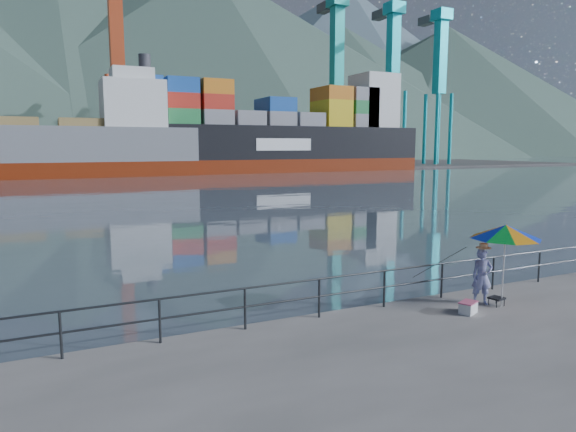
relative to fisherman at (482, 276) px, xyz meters
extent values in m
cube|color=slate|center=(-3.58, -4.28, -1.03)|extent=(24.00, 11.00, 0.50)
cube|color=#4C5B68|center=(-3.58, 129.22, -0.78)|extent=(500.00, 280.00, 0.00)
cube|color=#514F4C|center=(6.42, 92.22, -0.78)|extent=(200.00, 40.00, 0.40)
cylinder|color=#2D3033|center=(-3.58, 0.92, 0.22)|extent=(22.00, 0.05, 0.05)
cylinder|color=#2D3033|center=(-3.58, 0.92, -0.23)|extent=(22.00, 0.05, 0.05)
cube|color=#2D3033|center=(-3.58, 0.92, -0.28)|extent=(22.00, 0.06, 1.00)
cone|color=#385147|center=(-3.58, 204.22, 33.22)|extent=(282.88, 282.88, 68.00)
cone|color=#385147|center=(56.42, 209.22, 39.22)|extent=(332.80, 332.80, 80.00)
cone|color=#385147|center=(126.42, 214.22, 30.22)|extent=(257.92, 257.92, 62.00)
cone|color=#385147|center=(196.42, 219.22, 34.22)|extent=(291.20, 291.20, 70.00)
cube|color=#194CA5|center=(6.42, 91.22, 0.52)|extent=(6.00, 2.40, 2.60)
cube|color=red|center=(12.92, 91.22, 1.82)|extent=(6.00, 2.40, 5.20)
cube|color=yellow|center=(19.42, 91.22, 3.12)|extent=(6.00, 2.40, 7.80)
cube|color=#267F3F|center=(25.92, 91.22, 1.82)|extent=(6.00, 2.40, 5.20)
cube|color=#267F3F|center=(32.42, 91.22, 0.52)|extent=(6.00, 2.40, 2.60)
cube|color=red|center=(38.92, 91.22, 3.12)|extent=(6.00, 2.40, 7.80)
cube|color=yellow|center=(45.42, 91.22, 1.82)|extent=(6.00, 2.40, 5.20)
cube|color=#267F3F|center=(51.92, 91.22, 3.12)|extent=(6.00, 2.40, 7.80)
cube|color=#194CA5|center=(58.42, 91.22, 3.12)|extent=(6.00, 2.40, 7.80)
cube|color=orange|center=(6.42, 94.22, 3.12)|extent=(6.00, 2.40, 7.80)
cube|color=red|center=(12.92, 94.22, 1.82)|extent=(6.00, 2.40, 5.20)
cube|color=yellow|center=(19.42, 94.22, 0.52)|extent=(6.00, 2.40, 2.60)
cube|color=yellow|center=(25.92, 94.22, 1.82)|extent=(6.00, 2.40, 5.20)
cube|color=#194CA5|center=(32.42, 94.22, 3.12)|extent=(6.00, 2.40, 7.80)
cube|color=gray|center=(38.92, 94.22, 3.12)|extent=(6.00, 2.40, 7.80)
cube|color=gray|center=(45.42, 94.22, 0.52)|extent=(6.00, 2.40, 2.60)
cube|color=#267F3F|center=(51.92, 94.22, 0.52)|extent=(6.00, 2.40, 2.60)
cube|color=gray|center=(58.42, 94.22, 1.82)|extent=(6.00, 2.40, 5.20)
cube|color=yellow|center=(6.42, 97.22, 3.12)|extent=(6.00, 2.40, 7.80)
imported|color=navy|center=(0.00, 0.00, 0.00)|extent=(0.67, 0.57, 1.55)
cylinder|color=white|center=(0.31, -0.43, 0.25)|extent=(0.04, 0.04, 2.06)
cone|color=orange|center=(0.31, -0.43, 1.28)|extent=(2.20, 2.20, 0.38)
cube|color=black|center=(0.26, -0.31, -0.57)|extent=(0.42, 0.42, 0.05)
cube|color=#2D3033|center=(0.26, -0.31, -0.68)|extent=(0.30, 0.30, 0.19)
cube|color=silver|center=(-0.92, -0.47, -0.63)|extent=(0.58, 0.50, 0.28)
cylinder|color=black|center=(-0.31, 1.37, -0.78)|extent=(0.51, 1.69, 1.24)
cube|color=#6B1D08|center=(-13.89, 71.56, -0.03)|extent=(49.24, 8.52, 2.50)
cube|color=gray|center=(-13.89, 71.56, 3.72)|extent=(49.24, 8.52, 5.00)
cube|color=silver|center=(1.87, 71.56, 9.72)|extent=(9.00, 7.16, 7.00)
cube|color=#6B1D08|center=(25.64, 72.89, -0.03)|extent=(54.96, 9.16, 2.50)
cube|color=black|center=(25.64, 72.89, 4.02)|extent=(54.96, 9.16, 5.60)
cube|color=silver|center=(46.53, 72.89, 11.82)|extent=(7.00, 7.33, 10.00)
camera|label=1|loc=(-10.67, -10.12, 3.56)|focal=32.00mm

